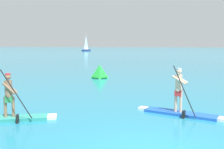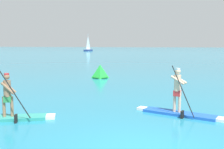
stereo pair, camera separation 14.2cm
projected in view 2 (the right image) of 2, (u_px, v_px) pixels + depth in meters
paddleboarder_near_left at (9, 111)px, 9.72m from camera, size 3.21×1.69×1.92m
paddleboarder_mid_center at (179, 105)px, 10.38m from camera, size 3.46×1.46×1.99m
race_marker_buoy at (100, 72)px, 21.66m from camera, size 1.29×1.29×1.09m
sailboat_left_horizon at (88, 49)px, 102.91m from camera, size 2.01×5.27×6.71m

